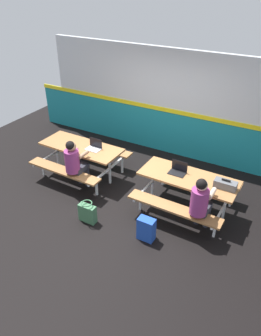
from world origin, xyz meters
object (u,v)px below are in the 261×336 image
at_px(student_nearer, 75,161).
at_px(toolbox_grey, 225,184).
at_px(picnic_table_left, 82,152).
at_px(laptop_silver, 94,147).
at_px(laptop_dark, 178,171).
at_px(tote_bag_bright, 87,213).
at_px(student_further, 201,201).
at_px(picnic_table_right, 188,184).
at_px(backpack_dark, 146,229).

distance_m(student_nearer, toolbox_grey, 3.01).
bearing_deg(picnic_table_left, laptop_silver, 5.30).
distance_m(laptop_dark, tote_bag_bright, 1.90).
height_order(picnic_table_left, toolbox_grey, toolbox_grey).
height_order(picnic_table_left, student_further, student_further).
bearing_deg(picnic_table_right, laptop_dark, 170.10).
bearing_deg(student_nearer, laptop_silver, 82.80).
distance_m(laptop_silver, tote_bag_bright, 1.62).
bearing_deg(picnic_table_left, tote_bag_bright, -50.44).
xyz_separation_m(laptop_dark, toolbox_grey, (0.93, -0.05, 0.02)).
height_order(picnic_table_left, picnic_table_right, same).
relative_size(picnic_table_right, student_nearer, 1.55).
bearing_deg(picnic_table_right, laptop_silver, 178.93).
height_order(laptop_silver, toolbox_grey, laptop_silver).
bearing_deg(toolbox_grey, student_further, -115.18).
bearing_deg(backpack_dark, laptop_dark, 87.45).
xyz_separation_m(student_nearer, laptop_dark, (2.03, 0.59, 0.08)).
bearing_deg(laptop_dark, picnic_table_left, -179.19).
bearing_deg(laptop_dark, student_nearer, -163.69).
height_order(picnic_table_right, backpack_dark, picnic_table_right).
bearing_deg(backpack_dark, tote_bag_bright, -173.80).
height_order(toolbox_grey, tote_bag_bright, toolbox_grey).
distance_m(laptop_silver, backpack_dark, 2.32).
bearing_deg(backpack_dark, picnic_table_left, 152.60).
distance_m(laptop_silver, laptop_dark, 1.96).
bearing_deg(picnic_table_left, backpack_dark, -27.40).
bearing_deg(student_nearer, picnic_table_left, 114.96).
distance_m(picnic_table_left, tote_bag_bright, 1.71).
xyz_separation_m(picnic_table_right, student_nearer, (-2.27, -0.55, 0.13)).
relative_size(student_nearer, tote_bag_bright, 2.81).
distance_m(laptop_dark, backpack_dark, 1.32).
height_order(student_further, laptop_dark, student_further).
relative_size(picnic_table_left, laptop_dark, 5.78).
bearing_deg(laptop_silver, picnic_table_right, -1.07).
bearing_deg(student_further, backpack_dark, -141.02).
relative_size(student_nearer, student_further, 1.00).
relative_size(student_further, laptop_dark, 3.73).
bearing_deg(tote_bag_bright, student_nearer, 137.85).
bearing_deg(picnic_table_left, student_nearer, -65.04).
relative_size(picnic_table_left, student_nearer, 1.55).
bearing_deg(laptop_silver, student_nearer, -97.20).
height_order(laptop_silver, laptop_dark, same).
bearing_deg(picnic_table_right, backpack_dark, -104.28).
height_order(picnic_table_right, student_nearer, student_nearer).
xyz_separation_m(picnic_table_right, tote_bag_bright, (-1.47, -1.28, -0.38)).
height_order(laptop_dark, backpack_dark, laptop_dark).
bearing_deg(backpack_dark, student_further, 38.98).
xyz_separation_m(student_further, backpack_dark, (-0.72, -0.59, -0.49)).
xyz_separation_m(picnic_table_left, picnic_table_right, (2.53, -0.01, 0.00)).
relative_size(backpack_dark, tote_bag_bright, 1.02).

